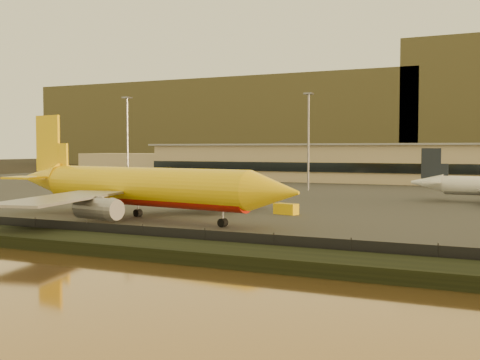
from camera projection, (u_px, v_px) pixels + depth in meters
name	position (u px, v px, depth m)	size (l,w,h in m)	color
ground	(186.00, 232.00, 80.64)	(900.00, 900.00, 0.00)	black
embankment	(106.00, 245.00, 65.25)	(320.00, 7.00, 1.40)	black
tarmac	(360.00, 188.00, 166.44)	(320.00, 220.00, 0.20)	#2D2D2D
perimeter_fence	(128.00, 235.00, 68.83)	(300.00, 0.05, 2.20)	black
terminal_building	(340.00, 163.00, 199.89)	(202.00, 25.00, 12.60)	tan
apron_light_masts	(403.00, 129.00, 141.16)	(152.20, 12.20, 25.40)	slate
distant_hills	(421.00, 118.00, 394.91)	(470.00, 160.00, 70.00)	brown
dhl_cargo_jet	(140.00, 187.00, 92.48)	(55.88, 54.12, 16.72)	yellow
gse_vehicle_yellow	(286.00, 209.00, 100.04)	(4.02, 1.81, 1.81)	yellow
gse_vehicle_white	(174.00, 198.00, 122.38)	(4.20, 1.89, 1.89)	white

